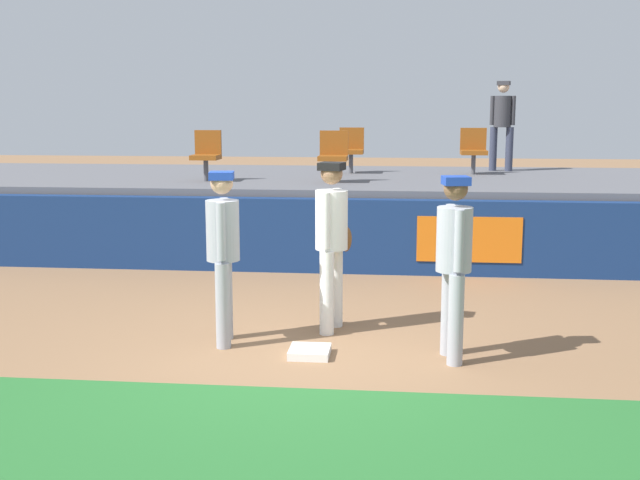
# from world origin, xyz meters

# --- Properties ---
(ground_plane) EXTENTS (60.00, 60.00, 0.00)m
(ground_plane) POSITION_xyz_m (0.00, 0.00, 0.00)
(ground_plane) COLOR #846042
(grass_foreground_strip) EXTENTS (18.00, 2.80, 0.01)m
(grass_foreground_strip) POSITION_xyz_m (0.00, -2.27, 0.00)
(grass_foreground_strip) COLOR #26662B
(grass_foreground_strip) RESTS_ON ground_plane
(first_base) EXTENTS (0.40, 0.40, 0.08)m
(first_base) POSITION_xyz_m (0.14, 0.04, 0.04)
(first_base) COLOR white
(first_base) RESTS_ON ground_plane
(player_fielder_home) EXTENTS (0.44, 0.55, 1.86)m
(player_fielder_home) POSITION_xyz_m (0.28, 0.98, 1.07)
(player_fielder_home) COLOR white
(player_fielder_home) RESTS_ON ground_plane
(player_runner_visitor) EXTENTS (0.39, 0.50, 1.80)m
(player_runner_visitor) POSITION_xyz_m (1.53, 0.08, 1.04)
(player_runner_visitor) COLOR #9EA3AD
(player_runner_visitor) RESTS_ON ground_plane
(player_coach_visitor) EXTENTS (0.39, 0.50, 1.80)m
(player_coach_visitor) POSITION_xyz_m (-0.80, 0.38, 1.04)
(player_coach_visitor) COLOR #9EA3AD
(player_coach_visitor) RESTS_ON ground_plane
(field_wall) EXTENTS (18.00, 0.26, 1.10)m
(field_wall) POSITION_xyz_m (0.01, 4.01, 0.55)
(field_wall) COLOR navy
(field_wall) RESTS_ON ground_plane
(bleacher_platform) EXTENTS (18.00, 4.80, 1.21)m
(bleacher_platform) POSITION_xyz_m (0.00, 6.58, 0.61)
(bleacher_platform) COLOR #59595E
(bleacher_platform) RESTS_ON ground_plane
(seat_back_center) EXTENTS (0.46, 0.44, 0.84)m
(seat_back_center) POSITION_xyz_m (0.08, 7.25, 1.68)
(seat_back_center) COLOR #4C4C51
(seat_back_center) RESTS_ON bleacher_platform
(seat_front_left) EXTENTS (0.45, 0.44, 0.84)m
(seat_front_left) POSITION_xyz_m (-2.22, 5.45, 1.68)
(seat_front_left) COLOR #4C4C51
(seat_front_left) RESTS_ON bleacher_platform
(seat_back_right) EXTENTS (0.48, 0.44, 0.84)m
(seat_back_right) POSITION_xyz_m (2.33, 7.25, 1.68)
(seat_back_right) COLOR #4C4C51
(seat_back_right) RESTS_ON bleacher_platform
(seat_front_center) EXTENTS (0.47, 0.44, 0.84)m
(seat_front_center) POSITION_xyz_m (-0.10, 5.45, 1.68)
(seat_front_center) COLOR #4C4C51
(seat_front_center) RESTS_ON bleacher_platform
(spectator_hooded) EXTENTS (0.46, 0.40, 1.70)m
(spectator_hooded) POSITION_xyz_m (2.92, 8.02, 2.20)
(spectator_hooded) COLOR #33384C
(spectator_hooded) RESTS_ON bleacher_platform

